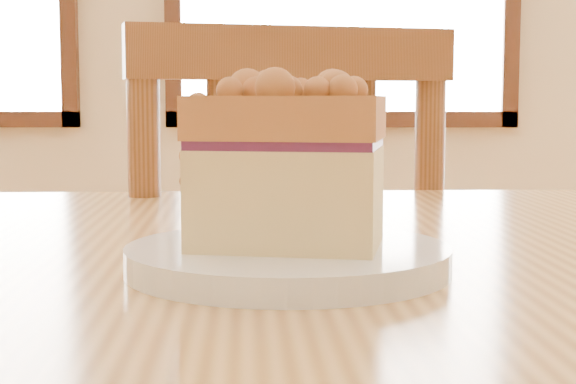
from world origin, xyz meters
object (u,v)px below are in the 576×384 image
at_px(cafe_chair_main, 264,374).
at_px(plate, 288,260).
at_px(cafe_table_main, 64,381).
at_px(cake_slice, 289,161).

relative_size(cafe_chair_main, plate, 4.62).
bearing_deg(cafe_chair_main, cafe_table_main, 63.00).
bearing_deg(cake_slice, plate, 152.44).
distance_m(cafe_table_main, plate, 0.19).
distance_m(cafe_table_main, cafe_chair_main, 0.62).
distance_m(cafe_table_main, cake_slice, 0.23).
distance_m(cafe_chair_main, plate, 0.69).
relative_size(cafe_table_main, plate, 6.67).
relative_size(cafe_chair_main, cake_slice, 6.96).
height_order(cafe_table_main, cake_slice, cake_slice).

